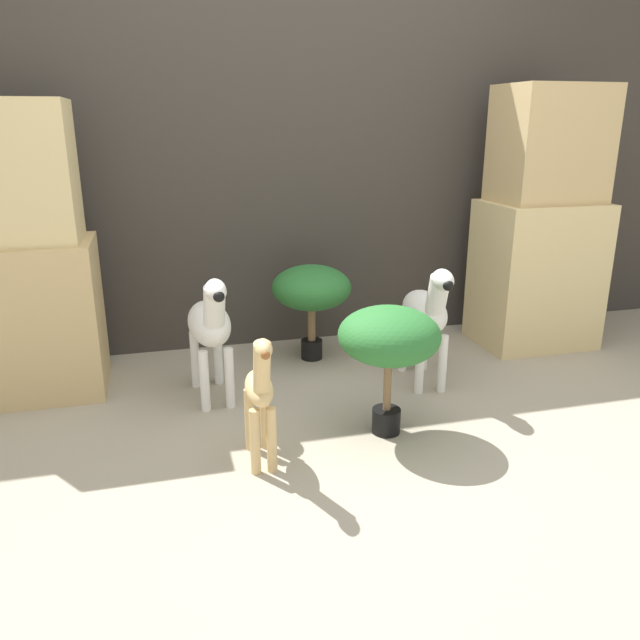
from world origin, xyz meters
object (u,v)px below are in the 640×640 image
(giraffe_figurine, at_px, (260,394))
(potted_palm_front, at_px, (389,339))
(zebra_right, at_px, (426,312))
(potted_palm_back, at_px, (311,290))
(zebra_left, at_px, (210,324))

(giraffe_figurine, relative_size, potted_palm_front, 1.02)
(zebra_right, height_order, giraffe_figurine, zebra_right)
(potted_palm_front, bearing_deg, zebra_right, 50.43)
(potted_palm_back, bearing_deg, zebra_left, -145.74)
(potted_palm_back, bearing_deg, potted_palm_front, -84.19)
(potted_palm_back, bearing_deg, giraffe_figurine, -113.98)
(zebra_right, distance_m, zebra_left, 1.07)
(potted_palm_front, xyz_separation_m, potted_palm_back, (-0.10, 0.94, -0.03))
(potted_palm_front, bearing_deg, potted_palm_back, 95.81)
(giraffe_figurine, xyz_separation_m, potted_palm_front, (0.57, 0.12, 0.13))
(zebra_right, distance_m, potted_palm_back, 0.68)
(zebra_left, relative_size, giraffe_figurine, 1.13)
(zebra_right, height_order, zebra_left, same)
(giraffe_figurine, bearing_deg, zebra_left, 100.53)
(potted_palm_back, bearing_deg, zebra_right, -45.97)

